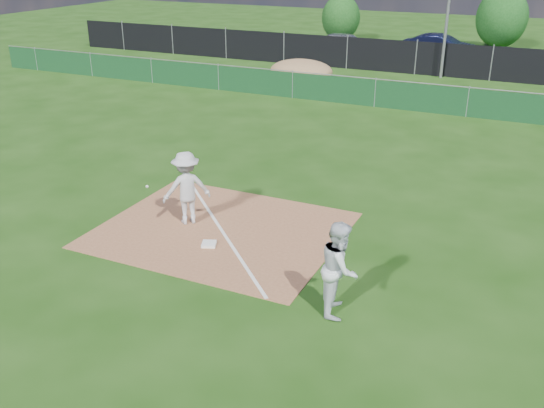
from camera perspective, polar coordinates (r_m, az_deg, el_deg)
The scene contains 16 objects.
ground at distance 23.33m, azimuth 6.16°, elevation 6.34°, with size 90.00×90.00×0.00m, color #193F0D.
infield_dirt at distance 15.63m, azimuth -4.82°, elevation -2.44°, with size 6.00×5.00×0.02m, color #905939.
foul_line at distance 15.62m, azimuth -4.82°, elevation -2.39°, with size 0.08×7.00×0.01m, color white.
green_fence at distance 27.80m, azimuth 9.67°, elevation 10.21°, with size 44.00×0.05×1.20m, color #0E3518.
dirt_mound at distance 32.62m, azimuth 2.77°, elevation 12.42°, with size 3.38×2.60×1.17m, color olive.
black_fence at distance 35.38m, azimuth 13.39°, elevation 13.22°, with size 46.00×0.04×1.80m, color black.
parking_lot at distance 40.36m, azimuth 14.86°, elevation 12.99°, with size 46.00×9.00×0.01m, color black.
light_pole at distance 34.42m, azimuth 16.32°, elevation 17.89°, with size 0.16×0.16×8.00m, color slate.
first_base at distance 14.85m, azimuth -5.95°, elevation -3.76°, with size 0.34×0.34×0.07m, color white.
play_at_first at distance 15.76m, azimuth -8.05°, elevation 1.51°, with size 2.02×1.39×1.93m.
runner at distance 11.93m, azimuth 6.40°, elevation -6.00°, with size 0.95×0.74×1.95m, color silver.
car_left at distance 40.57m, azimuth 6.94°, elevation 14.70°, with size 1.75×4.35×1.48m, color #ACAEB4.
car_mid at distance 39.89m, azimuth 15.59°, elevation 13.97°, with size 1.68×4.81×1.58m, color black.
car_right at distance 38.63m, azimuth 21.63°, elevation 12.63°, with size 1.70×4.17×1.21m, color black.
tree_left at distance 46.57m, azimuth 6.50°, elevation 17.02°, with size 2.79×2.79×3.31m.
tree_mid at distance 45.56m, azimuth 20.82°, elevation 16.06°, with size 3.41×3.41×4.05m.
Camera 1 is at (7.10, -11.15, 6.82)m, focal length 40.00 mm.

